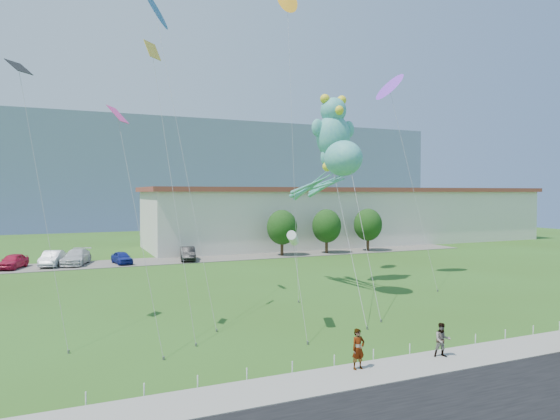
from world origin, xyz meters
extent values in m
plane|color=#2F5317|center=(0.00, 0.00, 0.00)|extent=(160.00, 160.00, 0.00)
cube|color=black|center=(0.00, -8.00, 0.03)|extent=(80.00, 8.00, 0.06)
cube|color=gray|center=(0.00, -2.75, 0.05)|extent=(80.00, 2.50, 0.10)
cube|color=#59544C|center=(0.00, 35.00, 0.03)|extent=(70.00, 6.00, 0.06)
cube|color=slate|center=(0.00, 120.00, 12.50)|extent=(160.00, 50.00, 25.00)
cube|color=beige|center=(26.00, 44.00, 3.80)|extent=(60.00, 14.00, 7.60)
cube|color=brown|center=(26.00, 44.00, 7.90)|extent=(61.00, 15.00, 0.60)
cylinder|color=white|center=(-13.00, -1.30, 0.25)|extent=(0.05, 0.05, 0.50)
cylinder|color=white|center=(-11.00, -1.30, 0.25)|extent=(0.05, 0.05, 0.50)
cylinder|color=white|center=(-9.00, -1.30, 0.25)|extent=(0.05, 0.05, 0.50)
cylinder|color=white|center=(-7.00, -1.30, 0.25)|extent=(0.05, 0.05, 0.50)
cylinder|color=white|center=(-5.00, -1.30, 0.25)|extent=(0.05, 0.05, 0.50)
cylinder|color=white|center=(-3.00, -1.30, 0.25)|extent=(0.05, 0.05, 0.50)
cylinder|color=white|center=(-1.00, -1.30, 0.25)|extent=(0.05, 0.05, 0.50)
cylinder|color=white|center=(1.00, -1.30, 0.25)|extent=(0.05, 0.05, 0.50)
cylinder|color=white|center=(3.00, -1.30, 0.25)|extent=(0.05, 0.05, 0.50)
cylinder|color=white|center=(5.00, -1.30, 0.25)|extent=(0.05, 0.05, 0.50)
cylinder|color=white|center=(7.00, -1.30, 0.25)|extent=(0.05, 0.05, 0.50)
cylinder|color=white|center=(9.00, -1.30, 0.25)|extent=(0.05, 0.05, 0.50)
cylinder|color=white|center=(11.00, -1.30, 0.25)|extent=(0.05, 0.05, 0.50)
cylinder|color=#3F2B19|center=(10.00, 34.00, 1.10)|extent=(0.36, 0.36, 2.20)
ellipsoid|color=#14380F|center=(10.00, 34.00, 3.40)|extent=(3.60, 3.60, 4.14)
cylinder|color=#3F2B19|center=(16.00, 34.00, 1.10)|extent=(0.36, 0.36, 2.20)
ellipsoid|color=#14380F|center=(16.00, 34.00, 3.40)|extent=(3.60, 3.60, 4.14)
cylinder|color=#3F2B19|center=(22.00, 34.00, 1.10)|extent=(0.36, 0.36, 2.20)
ellipsoid|color=#14380F|center=(22.00, 34.00, 3.40)|extent=(3.60, 3.60, 4.14)
imported|color=gray|center=(-2.38, -2.21, 0.95)|extent=(0.65, 0.45, 1.70)
imported|color=gray|center=(1.93, -2.40, 0.87)|extent=(0.91, 0.82, 1.53)
imported|color=#B21637|center=(-18.31, 35.16, 0.78)|extent=(3.01, 4.56, 1.44)
imported|color=silver|center=(-14.79, 35.42, 0.83)|extent=(2.65, 4.92, 1.54)
imported|color=silver|center=(-12.55, 35.57, 0.84)|extent=(3.54, 5.73, 1.55)
imported|color=navy|center=(-8.14, 34.34, 0.70)|extent=(2.17, 3.95, 1.27)
imported|color=black|center=(-1.22, 34.24, 0.79)|extent=(2.34, 4.66, 1.47)
ellipsoid|color=teal|center=(4.52, 10.72, 9.92)|extent=(2.51, 3.26, 2.51)
sphere|color=white|center=(4.07, 9.74, 10.19)|extent=(0.39, 0.39, 0.39)
sphere|color=white|center=(4.97, 9.74, 10.19)|extent=(0.39, 0.39, 0.39)
cylinder|color=slate|center=(3.12, 4.02, 0.08)|extent=(0.10, 0.10, 0.16)
cylinder|color=gray|center=(3.82, 6.87, 4.64)|extent=(1.43, 5.73, 8.97)
ellipsoid|color=teal|center=(6.40, 15.47, 12.00)|extent=(2.87, 2.44, 3.58)
sphere|color=teal|center=(6.40, 15.47, 14.10)|extent=(2.10, 2.10, 2.10)
sphere|color=yellow|center=(5.62, 15.47, 14.98)|extent=(0.77, 0.77, 0.77)
sphere|color=yellow|center=(7.17, 15.47, 14.98)|extent=(0.77, 0.77, 0.77)
sphere|color=yellow|center=(6.40, 14.59, 13.99)|extent=(0.77, 0.77, 0.77)
ellipsoid|color=teal|center=(4.96, 15.47, 12.67)|extent=(0.99, 0.71, 1.39)
ellipsoid|color=teal|center=(7.83, 15.47, 12.67)|extent=(0.99, 0.71, 1.39)
ellipsoid|color=teal|center=(5.73, 15.47, 10.35)|extent=(0.88, 0.77, 1.43)
ellipsoid|color=teal|center=(7.06, 15.47, 10.35)|extent=(0.88, 0.77, 1.43)
sphere|color=yellow|center=(5.73, 15.25, 9.58)|extent=(0.77, 0.77, 0.77)
sphere|color=yellow|center=(7.06, 15.25, 9.58)|extent=(0.77, 0.77, 0.77)
cylinder|color=slate|center=(1.54, 3.05, 0.08)|extent=(0.10, 0.10, 0.16)
cylinder|color=gray|center=(3.97, 9.26, 4.76)|extent=(4.89, 12.44, 9.22)
cylinder|color=white|center=(-2.15, 4.78, 5.00)|extent=(0.50, 2.25, 0.87)
cylinder|color=slate|center=(-2.67, 1.92, 0.08)|extent=(0.10, 0.10, 0.16)
cylinder|color=gray|center=(-2.41, 3.35, 2.48)|extent=(0.55, 2.88, 4.65)
cone|color=blue|center=(-7.82, 14.54, 19.93)|extent=(1.80, 1.33, 1.33)
cylinder|color=slate|center=(-6.17, 5.86, 0.08)|extent=(0.10, 0.10, 0.16)
cylinder|color=gray|center=(-7.00, 10.20, 9.95)|extent=(1.68, 8.71, 19.58)
cube|color=#F13590|center=(-11.02, 6.96, 11.49)|extent=(1.29, 1.29, 0.86)
cylinder|color=slate|center=(-9.61, 2.46, 0.08)|extent=(0.10, 0.10, 0.16)
cylinder|color=gray|center=(-10.31, 4.71, 5.72)|extent=(1.43, 4.53, 11.14)
cube|color=black|center=(-15.70, 10.05, 14.14)|extent=(1.29, 1.29, 0.86)
cylinder|color=slate|center=(-13.51, 5.14, 0.08)|extent=(0.10, 0.10, 0.16)
cylinder|color=gray|center=(-14.61, 7.59, 7.05)|extent=(2.22, 4.95, 13.79)
cone|color=orange|center=(4.30, 19.85, 24.13)|extent=(1.80, 1.33, 1.33)
cylinder|color=slate|center=(0.96, 10.54, 0.08)|extent=(0.10, 0.10, 0.16)
cylinder|color=gray|center=(2.63, 15.19, 12.05)|extent=(3.37, 9.34, 23.78)
cone|color=purple|center=(12.39, 16.25, 16.69)|extent=(1.80, 1.33, 1.33)
cylinder|color=slate|center=(12.23, 9.74, 0.08)|extent=(0.10, 0.10, 0.16)
cylinder|color=gray|center=(12.31, 12.99, 8.32)|extent=(0.18, 6.54, 16.33)
cube|color=gold|center=(-8.74, 10.13, 15.82)|extent=(1.29, 1.29, 0.86)
cylinder|color=slate|center=(-7.80, 3.82, 0.08)|extent=(0.10, 0.10, 0.16)
cylinder|color=gray|center=(-8.27, 6.98, 7.89)|extent=(0.96, 6.34, 15.47)
camera|label=1|loc=(-13.60, -19.86, 7.50)|focal=32.00mm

